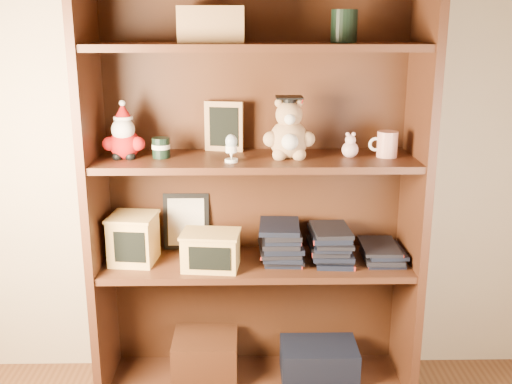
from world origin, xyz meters
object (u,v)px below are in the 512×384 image
teacher_mug (387,144)px  bookcase (255,199)px  treats_box (134,238)px  grad_teddy_bear (289,134)px

teacher_mug → bookcase: bearing=173.9°
bookcase → treats_box: size_ratio=8.59×
treats_box → teacher_mug: bearing=0.0°
grad_teddy_bear → treats_box: (-0.57, 0.01, -0.39)m
grad_teddy_bear → teacher_mug: bearing=1.1°
grad_teddy_bear → treats_box: size_ratio=1.21×
bookcase → treats_box: 0.48m
bookcase → grad_teddy_bear: 0.29m
grad_teddy_bear → teacher_mug: grad_teddy_bear is taller
bookcase → teacher_mug: 0.52m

